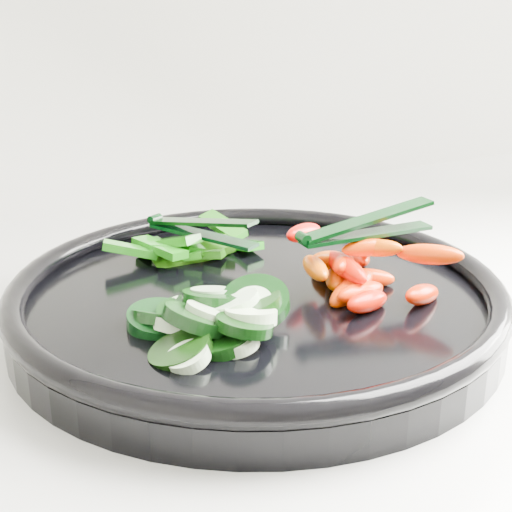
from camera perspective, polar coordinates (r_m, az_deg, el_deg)
name	(u,v)px	position (r m, az deg, el deg)	size (l,w,h in m)	color
veggie_tray	(256,298)	(0.55, 0.00, -3.41)	(0.49, 0.49, 0.04)	black
cucumber_pile	(205,318)	(0.49, -4.14, -4.95)	(0.12, 0.11, 0.04)	black
carrot_pile	(357,268)	(0.55, 8.06, -0.99)	(0.10, 0.13, 0.05)	#E85F00
pepper_pile	(186,247)	(0.62, -5.65, 0.70)	(0.14, 0.09, 0.04)	#1D720A
tong_carrot	(363,228)	(0.54, 8.59, 2.27)	(0.11, 0.02, 0.02)	black
tong_pepper	(199,228)	(0.62, -4.61, 2.27)	(0.06, 0.11, 0.02)	black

